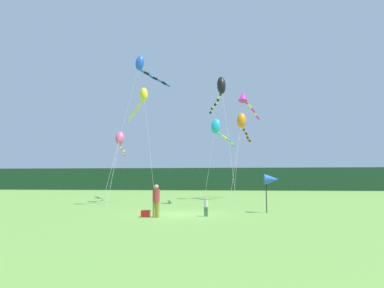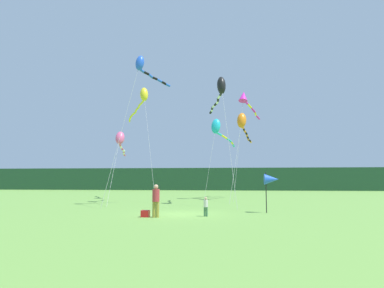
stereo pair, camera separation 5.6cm
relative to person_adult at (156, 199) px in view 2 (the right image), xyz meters
The scene contains 13 objects.
ground_plane 2.40m from the person_adult, 57.59° to the left, with size 120.00×120.00×0.00m, color #6B9E42.
distant_treeline 46.87m from the person_adult, 88.57° to the left, with size 108.00×2.44×4.33m, color #1E4228.
person_adult is the anchor object (origin of this frame).
person_child 2.88m from the person_adult, 16.54° to the left, with size 0.24×0.24×1.09m.
cooler_box 1.05m from the person_adult, 166.25° to the left, with size 0.45×0.42×0.38m, color red.
banner_flag_pole 7.56m from the person_adult, 25.53° to the left, with size 0.90×0.70×2.57m.
kite_cyan 18.57m from the person_adult, 80.10° to the left, with size 3.22×9.32×8.67m.
kite_magenta 20.63m from the person_adult, 70.94° to the left, with size 3.43×7.73×11.68m.
kite_black 13.30m from the person_adult, 69.72° to the left, with size 2.39×8.31×10.90m.
kite_rainbow 13.53m from the person_adult, 117.74° to the left, with size 1.24×7.78×6.65m.
kite_yellow 19.59m from the person_adult, 107.74° to the left, with size 5.57×9.59×12.11m.
kite_orange 17.87m from the person_adult, 70.38° to the left, with size 2.67×9.04×9.03m.
kite_blue 13.10m from the person_adult, 111.17° to the left, with size 3.95×5.72×12.28m.
Camera 2 is at (2.86, -20.10, 2.10)m, focal length 30.85 mm.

